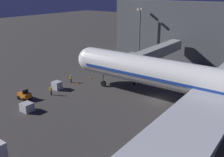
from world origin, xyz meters
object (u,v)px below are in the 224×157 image
Objects in this scene: baggage_container_near_belt at (27,107)px; ground_crew_under_port_wing at (51,90)px; traffic_cone_nose_starboard at (78,83)px; jet_bridge at (154,53)px; baggage_container_mid_row at (57,85)px; traffic_cone_nose_port at (91,77)px; baggage_tug_lead at (25,95)px; apron_floodlight_mast at (140,29)px; ground_crew_by_belt_loader at (71,78)px.

baggage_container_near_belt is 1.04× the size of ground_crew_under_port_wing.
baggage_container_near_belt is 15.14m from traffic_cone_nose_starboard.
jet_bridge is 12.78× the size of baggage_container_near_belt.
baggage_container_near_belt is at bearing 19.55° from baggage_container_mid_row.
baggage_container_mid_row reaches higher than baggage_container_near_belt.
baggage_container_mid_row is at bearing -7.15° from traffic_cone_nose_port.
baggage_tug_lead is 12.24m from traffic_cone_nose_starboard.
traffic_cone_nose_starboard is (-14.94, -2.39, -0.46)m from baggage_container_near_belt.
ground_crew_under_port_wing is at bearing 1.77° from apron_floodlight_mast.
traffic_cone_nose_starboard is at bearing 97.10° from ground_crew_by_belt_loader.
baggage_container_mid_row is (32.61, -0.35, -7.85)m from apron_floodlight_mast.
baggage_container_mid_row is at bearing -30.48° from jet_bridge.
jet_bridge is 13.28× the size of ground_crew_under_port_wing.
traffic_cone_nose_port is (-16.41, 2.27, -0.50)m from baggage_tug_lead.
baggage_container_near_belt reaches higher than traffic_cone_nose_port.
apron_floodlight_mast is 40.52m from baggage_tug_lead.
baggage_tug_lead reaches higher than traffic_cone_nose_port.
baggage_container_mid_row is (-10.03, -3.56, 0.11)m from baggage_container_near_belt.
traffic_cone_nose_port is 4.40m from traffic_cone_nose_starboard.
ground_crew_under_port_wing is at bearing 149.11° from baggage_tug_lead.
baggage_container_near_belt is 10.65m from baggage_container_mid_row.
baggage_tug_lead is at bearing -2.41° from ground_crew_by_belt_loader.
apron_floodlight_mast is 28.97m from ground_crew_by_belt_loader.
baggage_tug_lead reaches higher than ground_crew_by_belt_loader.
ground_crew_by_belt_loader is at bearing -164.20° from baggage_container_near_belt.
apron_floodlight_mast is 43.49m from baggage_container_near_belt.
jet_bridge is at bearing 149.52° from baggage_container_mid_row.
jet_bridge reaches higher than baggage_container_near_belt.
baggage_container_mid_row is at bearing -160.45° from baggage_container_near_belt.
ground_crew_under_port_wing is (-7.18, -2.11, 0.27)m from baggage_container_near_belt.
apron_floodlight_mast is 24.79m from traffic_cone_nose_port.
apron_floodlight_mast reaches higher than traffic_cone_nose_starboard.
apron_floodlight_mast is (-12.66, -11.39, 3.26)m from jet_bridge.
baggage_tug_lead reaches higher than traffic_cone_nose_starboard.
jet_bridge is at bearing 154.61° from baggage_tug_lead.
baggage_container_mid_row is 5.08m from traffic_cone_nose_starboard.
ground_crew_by_belt_loader is at bearing -172.65° from baggage_container_mid_row.
baggage_tug_lead is 5.50m from baggage_container_near_belt.
apron_floodlight_mast is at bearing -138.04° from jet_bridge.
baggage_tug_lead reaches higher than ground_crew_under_port_wing.
ground_crew_by_belt_loader reaches higher than traffic_cone_nose_port.
baggage_tug_lead is 16.58m from traffic_cone_nose_port.
traffic_cone_nose_port is 1.00× the size of traffic_cone_nose_starboard.
baggage_tug_lead is (39.71, -1.45, -7.91)m from apron_floodlight_mast.
jet_bridge is at bearing 155.70° from ground_crew_under_port_wing.
baggage_tug_lead is at bearing -25.39° from jet_bridge.
jet_bridge is 17.34m from apron_floodlight_mast.
ground_crew_under_port_wing is 3.30× the size of traffic_cone_nose_port.
ground_crew_under_port_wing is (2.85, 1.45, 0.16)m from baggage_container_mid_row.
baggage_container_mid_row is 3.17× the size of traffic_cone_nose_port.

